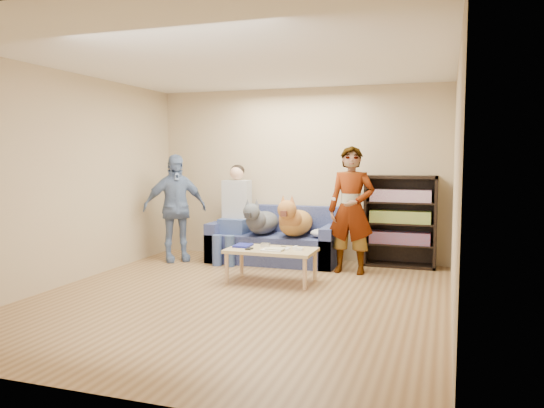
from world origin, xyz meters
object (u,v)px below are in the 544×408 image
(person_standing_right, at_px, (351,210))
(notebook_blue, at_px, (243,246))
(sofa, at_px, (275,243))
(bookshelf, at_px, (400,219))
(person_seated, at_px, (234,210))
(person_standing_left, at_px, (175,208))
(dog_gray, at_px, (261,221))
(dog_tan, at_px, (294,221))
(camera_silver, at_px, (265,245))
(coffee_table, at_px, (271,253))

(person_standing_right, relative_size, notebook_blue, 6.57)
(sofa, bearing_deg, bookshelf, 7.40)
(notebook_blue, height_order, person_seated, person_seated)
(bookshelf, bearing_deg, person_standing_left, -168.49)
(person_standing_right, distance_m, person_standing_left, 2.65)
(notebook_blue, distance_m, dog_gray, 1.02)
(person_standing_right, bearing_deg, person_standing_left, -176.52)
(person_standing_right, distance_m, dog_gray, 1.40)
(notebook_blue, distance_m, dog_tan, 1.09)
(notebook_blue, xyz_separation_m, bookshelf, (1.84, 1.43, 0.25))
(dog_gray, height_order, dog_tan, dog_tan)
(dog_tan, bearing_deg, dog_gray, 178.50)
(sofa, bearing_deg, camera_silver, -78.11)
(person_standing_right, xyz_separation_m, sofa, (-1.21, 0.41, -0.57))
(coffee_table, bearing_deg, camera_silver, 135.00)
(person_standing_right, relative_size, dog_gray, 1.38)
(coffee_table, bearing_deg, person_seated, 130.64)
(dog_gray, relative_size, dog_tan, 1.05)
(camera_silver, bearing_deg, person_standing_left, 157.41)
(camera_silver, xyz_separation_m, coffee_table, (0.12, -0.12, -0.07))
(person_seated, bearing_deg, notebook_blue, -62.36)
(dog_tan, distance_m, coffee_table, 1.07)
(dog_gray, bearing_deg, camera_silver, -67.24)
(camera_silver, distance_m, dog_gray, 1.02)
(notebook_blue, bearing_deg, dog_tan, 67.88)
(dog_tan, bearing_deg, person_seated, 175.17)
(bookshelf, bearing_deg, dog_tan, -162.99)
(person_seated, relative_size, bookshelf, 1.13)
(coffee_table, bearing_deg, person_standing_left, 155.53)
(dog_gray, height_order, bookshelf, bookshelf)
(coffee_table, bearing_deg, dog_tan, 89.97)
(dog_tan, xyz_separation_m, bookshelf, (1.44, 0.44, 0.03))
(person_seated, bearing_deg, camera_silver, -49.92)
(dog_tan, distance_m, bookshelf, 1.51)
(notebook_blue, height_order, sofa, sofa)
(notebook_blue, bearing_deg, camera_silver, 14.04)
(notebook_blue, height_order, dog_gray, dog_gray)
(person_standing_right, distance_m, bookshelf, 0.89)
(person_standing_right, bearing_deg, dog_gray, 174.16)
(person_standing_left, distance_m, coffee_table, 2.02)
(dog_tan, bearing_deg, person_standing_right, -13.26)
(person_standing_right, bearing_deg, camera_silver, -140.54)
(dog_gray, bearing_deg, bookshelf, 12.36)
(dog_gray, xyz_separation_m, coffee_table, (0.51, -1.05, -0.25))
(coffee_table, relative_size, bookshelf, 0.85)
(notebook_blue, xyz_separation_m, camera_silver, (0.28, 0.07, 0.01))
(bookshelf, bearing_deg, notebook_blue, -142.25)
(sofa, distance_m, dog_gray, 0.42)
(notebook_blue, relative_size, bookshelf, 0.20)
(sofa, bearing_deg, dog_tan, -30.17)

